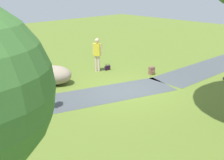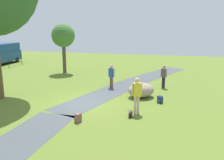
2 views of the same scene
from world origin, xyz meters
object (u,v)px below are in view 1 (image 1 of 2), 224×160
Objects in this scene: lawn_boulder at (54,75)px; backpack_by_boulder at (56,71)px; spare_backpack_on_lawn at (152,71)px; passerby_on_path at (47,86)px; frisbee_on_grass at (37,79)px; woman_with_handbag at (97,52)px; handbag_on_grass at (107,68)px.

lawn_boulder is 5.21× the size of backpack_by_boulder.
passerby_on_path is at bearing 0.41° from spare_backpack_on_lawn.
passerby_on_path is 4.07× the size of backpack_by_boulder.
passerby_on_path is at bearing 52.91° from lawn_boulder.
passerby_on_path is at bearing 67.37° from frisbee_on_grass.
woman_with_handbag is at bearing 152.11° from backpack_by_boulder.
woman_with_handbag is 2.38m from backpack_by_boulder.
frisbee_on_grass is at bearing -79.13° from lawn_boulder.
backpack_by_boulder and spare_backpack_on_lawn have the same top height.
handbag_on_grass is at bearing 179.03° from lawn_boulder.
lawn_boulder is 1.37m from frisbee_on_grass.
woman_with_handbag reaches higher than passerby_on_path.
passerby_on_path is 5.01× the size of handbag_on_grass.
handbag_on_grass is at bearing 160.50° from woman_with_handbag.
lawn_boulder is 5.05m from spare_backpack_on_lawn.
spare_backpack_on_lawn is at bearing 143.60° from frisbee_on_grass.
handbag_on_grass is at bearing -62.23° from spare_backpack_on_lawn.
woman_with_handbag reaches higher than handbag_on_grass.
lawn_boulder is 8.39× the size of frisbee_on_grass.
handbag_on_grass is (-3.37, 0.06, -0.30)m from lawn_boulder.
handbag_on_grass is 0.81× the size of spare_backpack_on_lawn.
spare_backpack_on_lawn reaches higher than frisbee_on_grass.
woman_with_handbag reaches higher than lawn_boulder.
passerby_on_path is 4.38m from backpack_by_boulder.
frisbee_on_grass is (1.10, -0.10, -0.18)m from backpack_by_boulder.
frisbee_on_grass is (-1.48, -3.56, -0.93)m from passerby_on_path.
woman_with_handbag is 1.10m from handbag_on_grass.
spare_backpack_on_lawn is at bearing 117.77° from handbag_on_grass.
backpack_by_boulder is 1.00× the size of spare_backpack_on_lawn.
frisbee_on_grass is (0.24, -1.27, -0.43)m from lawn_boulder.
lawn_boulder is 6.40× the size of handbag_on_grass.
handbag_on_grass is 0.81× the size of backpack_by_boulder.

